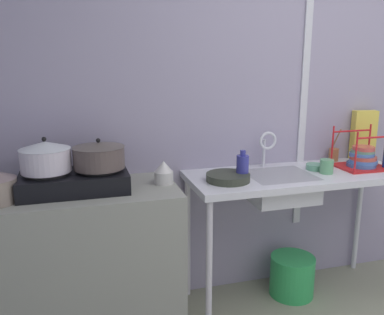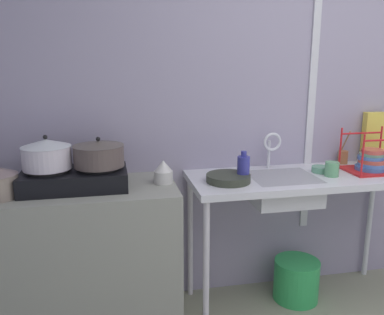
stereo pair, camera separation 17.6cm
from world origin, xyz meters
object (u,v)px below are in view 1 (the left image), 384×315
Objects in this scene: small_bowl_on_drainboard at (315,167)px; cup_by_rack at (327,166)px; stove at (74,181)px; pot_on_right_burner at (99,155)px; utensil_jar at (334,154)px; bottle_by_sink at (243,167)px; dish_rack at (362,158)px; pot_on_left_burner at (45,156)px; sink_basin at (279,187)px; bucket_on_floor at (292,276)px; frying_pan at (228,177)px; faucet at (267,144)px; cereal_box at (363,135)px; percolator at (164,173)px.

cup_by_rack is at bearing -79.22° from small_bowl_on_drainboard.
stove is 2.03× the size of pot_on_right_burner.
stove is at bearing -173.10° from utensil_jar.
bottle_by_sink is at bearing -162.23° from utensil_jar.
stove is 0.19m from pot_on_right_burner.
dish_rack is 1.35× the size of utensil_jar.
pot_on_right_burner is at bearing 0.00° from pot_on_left_burner.
sink_basin is at bearing 170.55° from cup_by_rack.
cup_by_rack reaches higher than sink_basin.
bucket_on_floor is at bearing 1.13° from pot_on_left_burner.
bottle_by_sink reaches higher than sink_basin.
frying_pan is 0.92m from utensil_jar.
stove is at bearing -172.43° from faucet.
frying_pan is (-0.35, -0.04, 0.10)m from sink_basin.
pot_on_right_burner reaches higher than cup_by_rack.
sink_basin is at bearing -179.97° from dish_rack.
cereal_box is at bearing 3.74° from faucet.
bottle_by_sink is 0.52× the size of cereal_box.
percolator reaches higher than small_bowl_on_drainboard.
frying_pan is 0.95m from dish_rack.
dish_rack is at bearing -0.31° from pot_on_right_burner.
faucet is 0.34m from small_bowl_on_drainboard.
pot_on_right_burner is 0.90× the size of dish_rack.
sink_basin is at bearing -156.37° from cereal_box.
percolator is 0.39× the size of cereal_box.
stove is 1.49m from small_bowl_on_drainboard.
bottle_by_sink reaches higher than bucket_on_floor.
utensil_jar is (1.61, 0.21, -0.14)m from pot_on_right_burner.
frying_pan reaches higher than small_bowl_on_drainboard.
utensil_jar reaches higher than small_bowl_on_drainboard.
dish_rack is 0.86m from bottle_by_sink.
bucket_on_floor is at bearing 14.29° from sink_basin.
bucket_on_floor is at bearing 1.57° from percolator.
small_bowl_on_drainboard is 0.33× the size of cereal_box.
pot_on_right_burner reaches higher than utensil_jar.
bottle_by_sink is 1.06m from cereal_box.
cup_by_rack is 0.30× the size of bucket_on_floor.
pot_on_left_burner is at bearing -173.59° from utensil_jar.
pot_on_left_burner is 1.01m from frying_pan.
frying_pan is at bearing -3.03° from stove.
pot_on_left_burner is 1.09m from bottle_by_sink.
cereal_box is (1.84, 0.21, -0.02)m from pot_on_right_burner.
pot_on_left_burner is at bearing -178.65° from small_bowl_on_drainboard.
percolator is at bearing -167.82° from faucet.
dish_rack is 0.32m from small_bowl_on_drainboard.
utensil_jar reaches higher than percolator.
pot_on_right_burner is at bearing -165.93° from cereal_box.
bottle_by_sink is (0.82, -0.04, -0.11)m from pot_on_right_burner.
stove is 4.23× the size of percolator.
frying_pan is (0.72, -0.05, -0.17)m from pot_on_right_burner.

